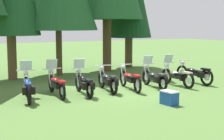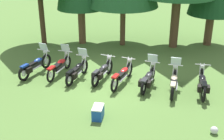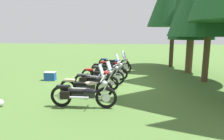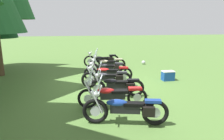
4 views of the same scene
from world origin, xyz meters
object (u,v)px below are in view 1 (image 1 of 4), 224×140
object	(u,v)px
motorcycle_5	(155,78)
motorcycle_6	(177,76)
motorcycle_1	(56,84)
motorcycle_0	(28,87)
motorcycle_7	(195,73)
motorcycle_3	(108,81)
motorcycle_2	(84,83)
picnic_cooler	(169,98)
motorcycle_4	(130,79)

from	to	relation	value
motorcycle_5	motorcycle_6	distance (m)	1.12
motorcycle_1	motorcycle_5	world-z (taller)	motorcycle_5
motorcycle_0	motorcycle_7	bearing A→B (deg)	-78.82
motorcycle_0	motorcycle_3	world-z (taller)	motorcycle_0
motorcycle_0	motorcycle_7	distance (m)	7.77
motorcycle_2	motorcycle_7	world-z (taller)	motorcycle_2
motorcycle_3	motorcycle_2	bearing A→B (deg)	109.48
motorcycle_2	motorcycle_5	world-z (taller)	motorcycle_2
motorcycle_5	motorcycle_7	world-z (taller)	motorcycle_5
picnic_cooler	motorcycle_2	bearing A→B (deg)	120.77
motorcycle_0	motorcycle_7	size ratio (longest dim) A/B	1.00
motorcycle_1	picnic_cooler	world-z (taller)	motorcycle_1
motorcycle_2	motorcycle_6	xyz separation A→B (m)	(4.41, -0.28, -0.01)
motorcycle_0	motorcycle_5	world-z (taller)	motorcycle_0
motorcycle_3	motorcycle_7	size ratio (longest dim) A/B	0.94
motorcycle_0	motorcycle_3	distance (m)	3.32
motorcycle_2	picnic_cooler	xyz separation A→B (m)	(1.77, -2.97, -0.22)
motorcycle_5	motorcycle_6	size ratio (longest dim) A/B	0.97
motorcycle_3	motorcycle_6	bearing A→B (deg)	-87.35
motorcycle_1	picnic_cooler	size ratio (longest dim) A/B	3.81
motorcycle_3	picnic_cooler	size ratio (longest dim) A/B	3.64
motorcycle_3	motorcycle_5	distance (m)	2.17
motorcycle_4	motorcycle_6	world-z (taller)	motorcycle_6
motorcycle_0	picnic_cooler	bearing A→B (deg)	-115.05
motorcycle_3	motorcycle_7	xyz separation A→B (m)	(4.44, -0.33, 0.02)
motorcycle_0	motorcycle_5	xyz separation A→B (m)	(5.47, -0.30, -0.03)
motorcycle_0	motorcycle_6	bearing A→B (deg)	-80.37
motorcycle_0	picnic_cooler	size ratio (longest dim) A/B	3.86
motorcycle_5	motorcycle_7	distance (m)	2.30
motorcycle_0	motorcycle_5	bearing A→B (deg)	-79.61
motorcycle_0	motorcycle_4	xyz separation A→B (m)	(4.30, -0.14, -0.03)
motorcycle_0	motorcycle_7	world-z (taller)	motorcycle_0
motorcycle_3	picnic_cooler	distance (m)	3.21
motorcycle_2	motorcycle_6	size ratio (longest dim) A/B	0.97
motorcycle_6	motorcycle_7	world-z (taller)	motorcycle_6
motorcycle_3	motorcycle_4	world-z (taller)	motorcycle_3
motorcycle_1	motorcycle_4	bearing A→B (deg)	-89.21
motorcycle_2	motorcycle_5	xyz separation A→B (m)	(3.30, -0.13, -0.01)
motorcycle_3	motorcycle_6	distance (m)	3.28
motorcycle_6	picnic_cooler	bearing A→B (deg)	137.75
motorcycle_0	motorcycle_4	world-z (taller)	motorcycle_0
motorcycle_5	picnic_cooler	xyz separation A→B (m)	(-1.54, -2.84, -0.20)
motorcycle_2	motorcycle_6	world-z (taller)	motorcycle_6
motorcycle_2	motorcycle_6	distance (m)	4.42
picnic_cooler	motorcycle_0	bearing A→B (deg)	141.41
motorcycle_1	motorcycle_3	size ratio (longest dim) A/B	1.05
motorcycle_4	motorcycle_5	distance (m)	1.18
motorcycle_4	motorcycle_7	world-z (taller)	motorcycle_7
motorcycle_6	picnic_cooler	size ratio (longest dim) A/B	3.67
motorcycle_3	motorcycle_5	xyz separation A→B (m)	(2.14, -0.31, 0.00)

